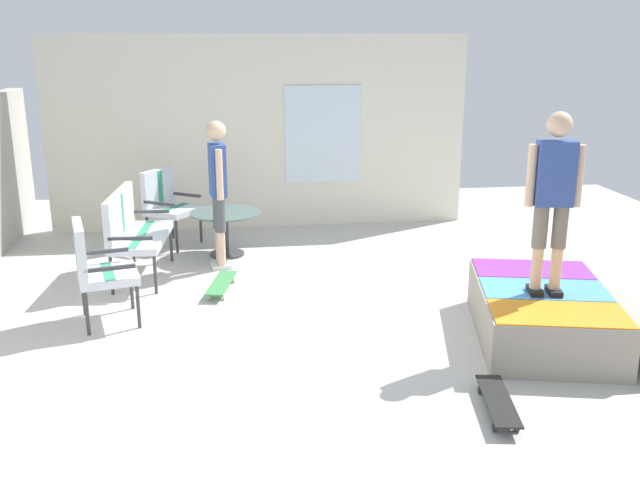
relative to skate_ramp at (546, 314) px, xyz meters
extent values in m
cube|color=beige|center=(0.69, 1.90, -0.29)|extent=(12.00, 12.00, 0.10)
cube|color=silver|center=(4.49, 2.40, 1.14)|extent=(0.20, 6.00, 2.76)
cube|color=silver|center=(4.38, 1.50, 1.11)|extent=(0.03, 1.10, 1.40)
cube|color=gray|center=(0.01, 0.03, -0.01)|extent=(2.00, 1.53, 0.47)
cube|color=orange|center=(-0.57, 0.16, 0.24)|extent=(0.81, 1.22, 0.01)
cube|color=#4C99D8|center=(0.01, 0.03, 0.24)|extent=(0.81, 1.22, 0.01)
cube|color=purple|center=(0.59, -0.10, 0.24)|extent=(0.81, 1.22, 0.01)
cylinder|color=#B2B2B7|center=(0.13, 0.57, 0.21)|extent=(1.69, 0.43, 0.05)
cube|color=gray|center=(-0.19, -0.83, -0.03)|extent=(1.86, 1.05, 0.40)
cylinder|color=#38383D|center=(1.69, 3.70, -0.02)|extent=(0.04, 0.04, 0.44)
cylinder|color=#38383D|center=(2.85, 3.61, -0.02)|extent=(0.04, 0.04, 0.44)
cylinder|color=#38383D|center=(1.72, 4.17, -0.02)|extent=(0.04, 0.04, 0.44)
cylinder|color=#38383D|center=(2.89, 4.08, -0.02)|extent=(0.04, 0.04, 0.44)
cube|color=silver|center=(2.29, 3.89, 0.24)|extent=(1.29, 0.64, 0.08)
cube|color=#338C66|center=(2.29, 3.89, 0.28)|extent=(1.21, 0.19, 0.00)
cube|color=silver|center=(2.30, 4.13, 0.53)|extent=(1.25, 0.17, 0.50)
cube|color=#338C66|center=(2.30, 4.13, 0.53)|extent=(0.11, 0.09, 0.46)
cube|color=#38383D|center=(1.68, 3.94, 0.40)|extent=(0.08, 0.47, 0.04)
cube|color=#38383D|center=(2.89, 3.85, 0.40)|extent=(0.08, 0.47, 0.04)
cylinder|color=#38383D|center=(3.22, 3.57, -0.02)|extent=(0.04, 0.04, 0.44)
cylinder|color=#38383D|center=(3.67, 3.27, -0.02)|extent=(0.04, 0.04, 0.44)
cylinder|color=#38383D|center=(3.48, 3.96, -0.02)|extent=(0.04, 0.04, 0.44)
cylinder|color=#38383D|center=(3.93, 3.67, -0.02)|extent=(0.04, 0.04, 0.44)
cube|color=silver|center=(3.57, 3.62, 0.24)|extent=(0.82, 0.80, 0.08)
cube|color=#338C66|center=(3.57, 3.62, 0.28)|extent=(0.54, 0.40, 0.00)
cube|color=silver|center=(3.70, 3.81, 0.53)|extent=(0.56, 0.40, 0.50)
cube|color=#338C66|center=(3.70, 3.81, 0.53)|extent=(0.13, 0.12, 0.46)
cube|color=#38383D|center=(3.33, 3.77, 0.40)|extent=(0.29, 0.42, 0.04)
cube|color=#38383D|center=(3.82, 3.46, 0.40)|extent=(0.29, 0.42, 0.04)
cylinder|color=#38383D|center=(0.73, 3.78, -0.02)|extent=(0.04, 0.04, 0.44)
cylinder|color=#38383D|center=(1.26, 3.90, -0.02)|extent=(0.04, 0.04, 0.44)
cylinder|color=#38383D|center=(0.62, 4.23, -0.02)|extent=(0.04, 0.04, 0.44)
cylinder|color=#38383D|center=(1.15, 4.36, -0.02)|extent=(0.04, 0.04, 0.44)
cube|color=silver|center=(0.94, 4.07, 0.24)|extent=(0.73, 0.68, 0.08)
cube|color=#338C66|center=(0.94, 4.07, 0.28)|extent=(0.59, 0.23, 0.00)
cube|color=silver|center=(0.89, 4.30, 0.53)|extent=(0.62, 0.22, 0.50)
cube|color=#338C66|center=(0.89, 4.30, 0.53)|extent=(0.12, 0.11, 0.46)
cube|color=#38383D|center=(0.66, 4.00, 0.40)|extent=(0.15, 0.47, 0.04)
cube|color=#38383D|center=(1.22, 4.14, 0.40)|extent=(0.15, 0.47, 0.04)
cylinder|color=#38383D|center=(3.03, 2.92, 0.03)|extent=(0.06, 0.06, 0.55)
cylinder|color=#38383D|center=(3.03, 2.92, -0.23)|extent=(0.44, 0.44, 0.03)
cylinder|color=#4C6660|center=(3.03, 2.92, 0.32)|extent=(0.90, 0.90, 0.02)
cube|color=silver|center=(2.46, 2.99, -0.22)|extent=(0.14, 0.25, 0.05)
cylinder|color=beige|center=(2.46, 2.99, 0.02)|extent=(0.10, 0.10, 0.42)
cylinder|color=#4C4C51|center=(2.46, 2.99, 0.44)|extent=(0.13, 0.13, 0.42)
cube|color=silver|center=(2.63, 3.01, -0.22)|extent=(0.14, 0.25, 0.05)
cylinder|color=beige|center=(2.63, 3.01, 0.02)|extent=(0.10, 0.10, 0.42)
cylinder|color=#4C4C51|center=(2.63, 3.01, 0.44)|extent=(0.13, 0.13, 0.42)
cube|color=#334C99|center=(2.54, 3.00, 0.96)|extent=(0.34, 0.22, 0.62)
sphere|color=beige|center=(2.54, 3.00, 1.42)|extent=(0.24, 0.24, 0.24)
cylinder|color=beige|center=(2.35, 2.97, 0.94)|extent=(0.08, 0.08, 0.59)
cylinder|color=beige|center=(2.74, 3.02, 0.94)|extent=(0.08, 0.08, 0.59)
cube|color=black|center=(-0.09, 0.17, 0.27)|extent=(0.26, 0.15, 0.05)
cylinder|color=beige|center=(-0.09, 0.17, 0.48)|extent=(0.10, 0.10, 0.38)
cylinder|color=slate|center=(-0.09, 0.17, 0.87)|extent=(0.13, 0.13, 0.38)
cube|color=black|center=(-0.13, 0.01, 0.27)|extent=(0.26, 0.15, 0.05)
cylinder|color=beige|center=(-0.13, 0.01, 0.48)|extent=(0.10, 0.10, 0.38)
cylinder|color=slate|center=(-0.13, 0.01, 0.87)|extent=(0.13, 0.13, 0.38)
cube|color=#334C99|center=(-0.11, 0.09, 1.34)|extent=(0.24, 0.35, 0.56)
sphere|color=beige|center=(-0.11, 0.09, 1.76)|extent=(0.22, 0.22, 0.22)
cylinder|color=beige|center=(-0.07, 0.28, 1.32)|extent=(0.08, 0.08, 0.54)
cylinder|color=beige|center=(-0.15, -0.11, 1.32)|extent=(0.08, 0.08, 0.54)
cube|color=#3F8C4C|center=(1.69, 2.99, -0.15)|extent=(0.82, 0.36, 0.02)
cylinder|color=silver|center=(1.94, 2.86, -0.21)|extent=(0.06, 0.04, 0.06)
cylinder|color=silver|center=(1.98, 3.01, -0.21)|extent=(0.06, 0.04, 0.06)
cylinder|color=silver|center=(1.40, 2.97, -0.21)|extent=(0.06, 0.04, 0.06)
cylinder|color=silver|center=(1.43, 3.13, -0.21)|extent=(0.06, 0.04, 0.06)
cube|color=black|center=(-1.25, 0.93, -0.15)|extent=(0.82, 0.33, 0.02)
cylinder|color=#333333|center=(-0.98, 0.81, -0.21)|extent=(0.06, 0.04, 0.06)
cylinder|color=#333333|center=(-0.96, 0.96, -0.21)|extent=(0.06, 0.04, 0.06)
cylinder|color=#333333|center=(-1.54, 0.90, -0.21)|extent=(0.06, 0.04, 0.06)
cylinder|color=#333333|center=(-1.51, 1.06, -0.21)|extent=(0.06, 0.04, 0.06)
camera|label=1|loc=(-5.80, 2.87, 2.47)|focal=39.80mm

